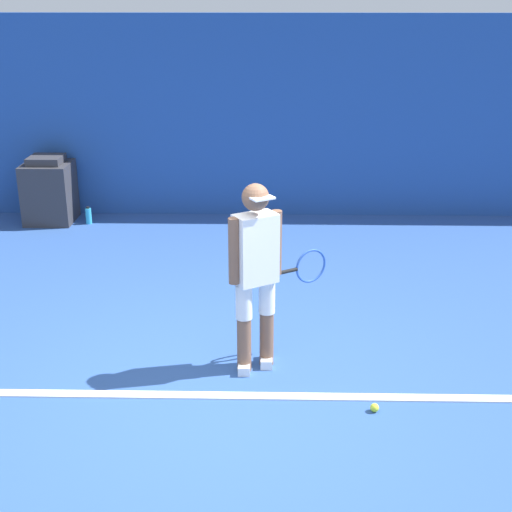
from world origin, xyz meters
The scene contains 7 objects.
ground_plane centered at (0.00, 0.00, 0.00)m, with size 24.00×24.00×0.00m, color #2D5193.
back_wall centered at (0.00, 4.92, 1.37)m, with size 24.00×0.10×2.74m.
court_baseline centered at (0.00, 0.00, 0.01)m, with size 21.60×0.10×0.01m.
tennis_player centered at (0.33, 0.48, 0.90)m, with size 0.82×0.56×1.62m.
tennis_ball centered at (1.25, -0.19, 0.03)m, with size 0.07×0.07×0.07m.
covered_chair centered at (-2.61, 4.50, 0.43)m, with size 0.63×0.64×0.92m.
water_bottle centered at (-2.06, 4.39, 0.11)m, with size 0.08×0.08×0.24m.
Camera 1 is at (0.44, -4.90, 3.05)m, focal length 50.00 mm.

